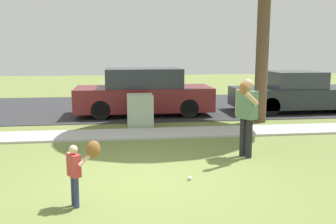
% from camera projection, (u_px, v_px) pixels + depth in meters
% --- Properties ---
extents(ground_plane, '(48.00, 48.00, 0.00)m').
position_uv_depth(ground_plane, '(140.00, 136.00, 10.03)').
color(ground_plane, olive).
extents(sidewalk_strip, '(36.00, 1.20, 0.06)m').
position_uv_depth(sidewalk_strip, '(140.00, 134.00, 10.12)').
color(sidewalk_strip, '#B2B2AD').
rests_on(sidewalk_strip, ground).
extents(road_surface, '(36.00, 6.80, 0.02)m').
position_uv_depth(road_surface, '(133.00, 107.00, 15.02)').
color(road_surface, '#2D2D30').
rests_on(road_surface, ground).
extents(person_adult, '(0.58, 0.83, 1.68)m').
position_uv_depth(person_adult, '(246.00, 110.00, 7.85)').
color(person_adult, black).
rests_on(person_adult, ground).
extents(person_child, '(0.53, 0.29, 0.98)m').
position_uv_depth(person_child, '(80.00, 164.00, 5.43)').
color(person_child, navy).
rests_on(person_child, ground).
extents(baseball, '(0.07, 0.07, 0.07)m').
position_uv_depth(baseball, '(190.00, 178.00, 6.63)').
color(baseball, white).
rests_on(baseball, ground).
extents(utility_cabinet, '(0.76, 0.79, 0.97)m').
position_uv_depth(utility_cabinet, '(140.00, 111.00, 11.13)').
color(utility_cabinet, '#9EB293').
rests_on(utility_cabinet, ground).
extents(parked_suv_maroon, '(4.70, 1.90, 1.63)m').
position_uv_depth(parked_suv_maroon, '(144.00, 93.00, 13.07)').
color(parked_suv_maroon, maroon).
rests_on(parked_suv_maroon, road_surface).
extents(parked_pickup_dark, '(5.20, 1.95, 1.48)m').
position_uv_depth(parked_pickup_dark, '(301.00, 93.00, 13.87)').
color(parked_pickup_dark, '#23282D').
rests_on(parked_pickup_dark, road_surface).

